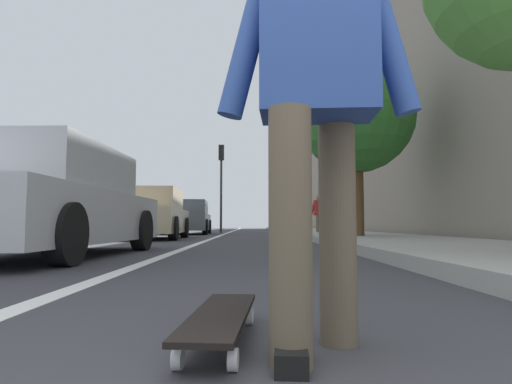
# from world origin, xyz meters

# --- Properties ---
(ground_plane) EXTENTS (80.00, 80.00, 0.00)m
(ground_plane) POSITION_xyz_m (10.00, 0.00, 0.00)
(ground_plane) COLOR #38383D
(lane_stripe_white) EXTENTS (52.00, 0.16, 0.01)m
(lane_stripe_white) POSITION_xyz_m (20.00, 1.22, 0.00)
(lane_stripe_white) COLOR silver
(lane_stripe_white) RESTS_ON ground
(sidewalk_curb) EXTENTS (52.00, 3.20, 0.15)m
(sidewalk_curb) POSITION_xyz_m (18.00, -3.10, 0.07)
(sidewalk_curb) COLOR #9E9B93
(sidewalk_curb) RESTS_ON ground
(building_facade) EXTENTS (40.00, 1.20, 10.81)m
(building_facade) POSITION_xyz_m (22.00, -5.50, 5.41)
(building_facade) COLOR gray
(building_facade) RESTS_ON ground
(skateboard) EXTENTS (0.85, 0.26, 0.11)m
(skateboard) POSITION_xyz_m (1.16, 0.12, 0.09)
(skateboard) COLOR white
(skateboard) RESTS_ON ground
(skater_person) EXTENTS (0.45, 0.72, 1.64)m
(skater_person) POSITION_xyz_m (1.01, -0.23, 0.94)
(skater_person) COLOR brown
(skater_person) RESTS_ON ground
(parked_car_near) EXTENTS (4.57, 2.04, 1.50)m
(parked_car_near) POSITION_xyz_m (5.45, 2.77, 0.73)
(parked_car_near) COLOR #B7B7BC
(parked_car_near) RESTS_ON ground
(parked_car_mid) EXTENTS (4.15, 2.08, 1.49)m
(parked_car_mid) POSITION_xyz_m (12.45, 3.05, 0.72)
(parked_car_mid) COLOR tan
(parked_car_mid) RESTS_ON ground
(parked_car_far) EXTENTS (4.50, 2.10, 1.49)m
(parked_car_far) POSITION_xyz_m (18.80, 2.87, 0.72)
(parked_car_far) COLOR #4C5156
(parked_car_far) RESTS_ON ground
(traffic_light) EXTENTS (0.33, 0.28, 4.61)m
(traffic_light) POSITION_xyz_m (22.04, 1.62, 3.16)
(traffic_light) COLOR #2D2D2D
(traffic_light) RESTS_ON ground
(street_tree_mid) EXTENTS (2.99, 2.99, 4.76)m
(street_tree_mid) POSITION_xyz_m (10.48, -2.70, 3.24)
(street_tree_mid) COLOR brown
(street_tree_mid) RESTS_ON ground
(pedestrian_distant) EXTENTS (0.43, 0.67, 1.54)m
(pedestrian_distant) POSITION_xyz_m (15.55, -2.50, 0.88)
(pedestrian_distant) COLOR brown
(pedestrian_distant) RESTS_ON ground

